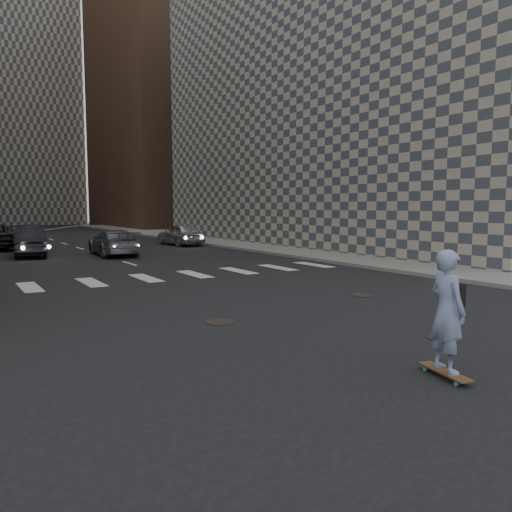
{
  "coord_description": "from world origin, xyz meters",
  "views": [
    {
      "loc": [
        -7.3,
        -8.86,
        2.68
      ],
      "look_at": [
        0.02,
        2.83,
        1.3
      ],
      "focal_mm": 35.0,
      "sensor_mm": 36.0,
      "label": 1
    }
  ],
  "objects_px": {
    "traffic_car_a": "(30,243)",
    "traffic_car_b": "(114,243)",
    "traffic_car_d": "(180,234)",
    "traffic_car_e": "(30,233)",
    "skateboarder": "(447,311)"
  },
  "relations": [
    {
      "from": "traffic_car_a",
      "to": "traffic_car_d",
      "type": "distance_m",
      "value": 10.43
    },
    {
      "from": "skateboarder",
      "to": "traffic_car_a",
      "type": "relative_size",
      "value": 0.47
    },
    {
      "from": "skateboarder",
      "to": "traffic_car_b",
      "type": "bearing_deg",
      "value": 99.99
    },
    {
      "from": "traffic_car_d",
      "to": "traffic_car_b",
      "type": "bearing_deg",
      "value": 34.24
    },
    {
      "from": "traffic_car_d",
      "to": "traffic_car_e",
      "type": "xyz_separation_m",
      "value": [
        -8.42,
        8.54,
        -0.1
      ]
    },
    {
      "from": "traffic_car_a",
      "to": "traffic_car_e",
      "type": "relative_size",
      "value": 1.07
    },
    {
      "from": "skateboarder",
      "to": "traffic_car_a",
      "type": "bearing_deg",
      "value": 109.7
    },
    {
      "from": "traffic_car_a",
      "to": "traffic_car_b",
      "type": "bearing_deg",
      "value": 162.4
    },
    {
      "from": "traffic_car_d",
      "to": "traffic_car_e",
      "type": "height_order",
      "value": "traffic_car_d"
    },
    {
      "from": "traffic_car_a",
      "to": "traffic_car_e",
      "type": "height_order",
      "value": "traffic_car_a"
    },
    {
      "from": "traffic_car_b",
      "to": "traffic_car_e",
      "type": "xyz_separation_m",
      "value": [
        -2.42,
        13.29,
        -0.04
      ]
    },
    {
      "from": "traffic_car_a",
      "to": "traffic_car_e",
      "type": "distance_m",
      "value": 11.66
    },
    {
      "from": "traffic_car_b",
      "to": "traffic_car_a",
      "type": "bearing_deg",
      "value": -20.19
    },
    {
      "from": "skateboarder",
      "to": "traffic_car_b",
      "type": "xyz_separation_m",
      "value": [
        1.26,
        22.27,
        -0.35
      ]
    },
    {
      "from": "skateboarder",
      "to": "traffic_car_a",
      "type": "height_order",
      "value": "skateboarder"
    }
  ]
}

